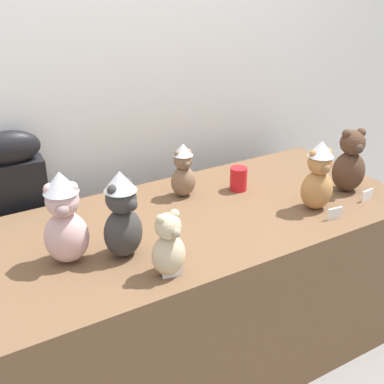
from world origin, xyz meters
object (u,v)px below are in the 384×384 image
instrument_case (23,240)px  teddy_bear_blush (64,219)px  party_cup_red (238,179)px  teddy_bear_mocha (183,171)px  teddy_bear_charcoal (122,215)px  display_table (192,291)px  teddy_bear_cocoa (350,162)px  teddy_bear_sand (169,246)px  teddy_bear_caramel (318,176)px

instrument_case → teddy_bear_blush: size_ratio=3.11×
party_cup_red → teddy_bear_mocha: bearing=163.5°
teddy_bear_mocha → party_cup_red: size_ratio=2.29×
instrument_case → teddy_bear_charcoal: size_ratio=3.25×
teddy_bear_blush → teddy_bear_charcoal: bearing=0.0°
display_table → instrument_case: size_ratio=1.82×
instrument_case → party_cup_red: 1.05m
teddy_bear_mocha → teddy_bear_cocoa: teddy_bear_cocoa is taller
teddy_bear_mocha → teddy_bear_blush: teddy_bear_blush is taller
teddy_bear_cocoa → teddy_bear_sand: bearing=-153.9°
teddy_bear_caramel → teddy_bear_charcoal: size_ratio=0.93×
teddy_bear_caramel → teddy_bear_mocha: bearing=150.0°
instrument_case → party_cup_red: instrument_case is taller
instrument_case → teddy_bear_blush: 0.71m
teddy_bear_sand → teddy_bear_caramel: size_ratio=0.77×
teddy_bear_sand → teddy_bear_cocoa: size_ratio=0.79×
teddy_bear_sand → teddy_bear_charcoal: size_ratio=0.72×
teddy_bear_blush → party_cup_red: teddy_bear_blush is taller
teddy_bear_cocoa → teddy_bear_charcoal: 1.12m
display_table → teddy_bear_sand: teddy_bear_sand is taller
teddy_bear_sand → teddy_bear_charcoal: 0.21m
teddy_bear_mocha → teddy_bear_charcoal: size_ratio=0.76×
instrument_case → teddy_bear_cocoa: size_ratio=3.58×
teddy_bear_charcoal → teddy_bear_caramel: bearing=-26.9°
teddy_bear_charcoal → display_table: bearing=-3.5°
teddy_bear_caramel → teddy_bear_cocoa: (0.26, 0.06, -0.01)m
display_table → teddy_bear_charcoal: 0.66m
teddy_bear_charcoal → party_cup_red: 0.74m
teddy_bear_sand → teddy_bear_blush: teddy_bear_blush is taller
display_table → party_cup_red: bearing=21.8°
teddy_bear_sand → display_table: bearing=39.0°
teddy_bear_charcoal → teddy_bear_blush: size_ratio=0.96×
instrument_case → teddy_bear_cocoa: 1.56m
teddy_bear_mocha → party_cup_red: teddy_bear_mocha is taller
instrument_case → teddy_bear_mocha: bearing=-22.4°
teddy_bear_sand → teddy_bear_charcoal: (-0.08, 0.19, 0.05)m
teddy_bear_charcoal → party_cup_red: teddy_bear_charcoal is taller
teddy_bear_caramel → display_table: bearing=172.1°
teddy_bear_sand → teddy_bear_caramel: (0.78, 0.11, 0.04)m
display_table → party_cup_red: 0.56m
teddy_bear_cocoa → party_cup_red: bearing=164.8°
teddy_bear_sand → party_cup_red: size_ratio=2.16×
teddy_bear_charcoal → teddy_bear_blush: (-0.19, 0.06, 0.01)m
teddy_bear_cocoa → teddy_bear_blush: size_ratio=0.87×
display_table → teddy_bear_sand: size_ratio=8.24×
teddy_bear_blush → display_table: bearing=24.6°
teddy_bear_charcoal → teddy_bear_blush: 0.20m
teddy_bear_charcoal → party_cup_red: bearing=-1.7°
instrument_case → teddy_bear_caramel: 1.38m
display_table → teddy_bear_mocha: bearing=69.4°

